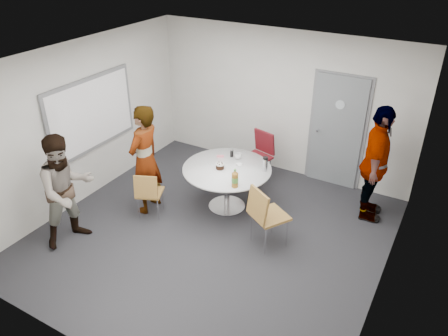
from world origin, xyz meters
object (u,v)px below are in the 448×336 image
Objects in this scene: person_main at (145,160)px; table at (228,174)px; whiteboard at (92,114)px; person_right at (375,164)px; chair_near_left at (148,191)px; door at (337,132)px; chair_near_right at (264,212)px; chair_far at (260,151)px; person_left at (67,190)px.

table is at bearing 118.33° from person_main.
person_right is (4.41, 1.51, -0.49)m from whiteboard.
table is at bearing 19.36° from chair_near_left.
person_right is (0.85, -0.77, -0.06)m from door.
person_right is at bearing 84.75° from chair_near_right.
person_right is (2.06, -0.18, 0.37)m from chair_far.
person_right reaches higher than chair_near_left.
chair_near_left is (1.33, -0.30, -0.95)m from whiteboard.
chair_far is at bearing 87.54° from table.
person_main reaches higher than chair_far.
whiteboard reaches higher than table.
chair_far reaches higher than chair_near_left.
whiteboard is 1.31× the size of table.
door is 2.57× the size of chair_near_left.
chair_near_left is at bearing -137.77° from table.
person_right is at bearing -42.14° from door.
chair_near_left is 0.47× the size of person_left.
door reaches higher than person_right.
person_left is 0.90× the size of person_right.
whiteboard is at bearing -96.63° from person_main.
chair_far is 0.52× the size of person_main.
chair_far is (0.05, 1.11, -0.06)m from table.
chair_near_left is 3.60m from person_right.
chair_far is 3.45m from person_left.
chair_near_left is 0.51m from person_main.
door is 1.15× the size of person_main.
chair_near_right is 0.51× the size of person_right.
door reaches higher than chair_far.
chair_far is at bearing 75.31° from person_right.
person_main is at bearing -149.68° from table.
chair_near_right reaches higher than chair_near_left.
table is 1.37m from person_main.
whiteboard is 3.02m from chair_far.
table is 0.79× the size of person_main.
person_right reaches higher than person_main.
whiteboard is 1.93× the size of chair_near_right.
person_left reaches higher than table.
whiteboard reaches higher than chair_near_left.
chair_near_left is 1.26m from person_left.
person_main is (1.15, -0.09, -0.53)m from whiteboard.
whiteboard reaches higher than person_right.
door is 1.46× the size of table.
chair_far is at bearing 148.94° from chair_near_right.
whiteboard is 1.66m from chair_near_left.
whiteboard is 1.27m from person_main.
chair_near_right is 0.53× the size of person_main.
whiteboard is at bearing 99.23° from person_right.
chair_near_right is at bearing 133.68° from person_right.
person_main is at bearing -147.21° from chair_near_right.
person_left is (-1.66, -3.01, 0.28)m from chair_far.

